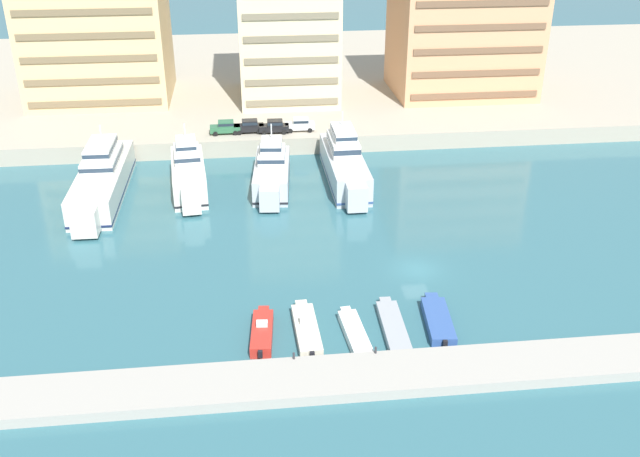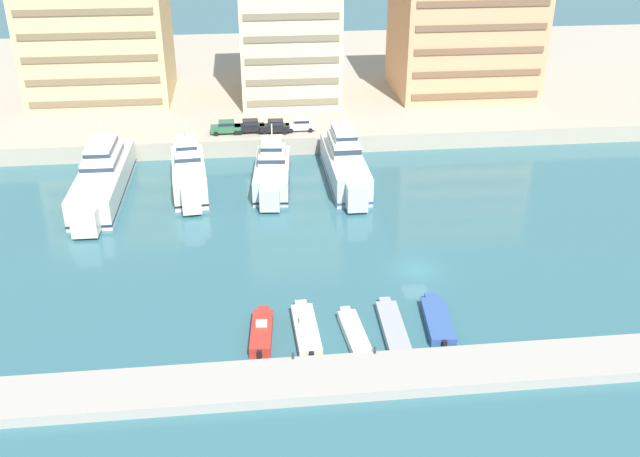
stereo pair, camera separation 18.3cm
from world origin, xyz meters
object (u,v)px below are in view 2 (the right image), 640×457
object	(u,v)px
car_black_left	(250,126)
motorboat_cream_left	(306,329)
yacht_silver_center_left	(345,163)
motorboat_red_far_left	(262,332)
yacht_silver_mid_left	(272,171)
yacht_ivory_far_left	(102,178)
motorboat_blue_center	(437,320)
yacht_ivory_left	(189,173)
motorboat_white_mid_left	(354,334)
car_black_mid_left	(275,126)
motorboat_grey_center_left	(393,327)
car_green_far_left	(226,127)
car_white_center_left	(301,124)

from	to	relation	value
car_black_left	motorboat_cream_left	bearing A→B (deg)	-85.47
yacht_silver_center_left	motorboat_red_far_left	distance (m)	34.42
yacht_silver_mid_left	yacht_ivory_far_left	bearing A→B (deg)	-179.26
motorboat_blue_center	yacht_silver_mid_left	bearing A→B (deg)	111.83
yacht_ivory_far_left	motorboat_blue_center	size ratio (longest dim) A/B	3.01
yacht_ivory_far_left	yacht_silver_mid_left	distance (m)	20.15
yacht_ivory_left	motorboat_blue_center	xyz separation A→B (m)	(22.51, -30.99, -1.90)
yacht_ivory_far_left	yacht_silver_center_left	distance (m)	29.26
yacht_ivory_far_left	motorboat_cream_left	xyz separation A→B (m)	(21.35, -31.06, -1.76)
motorboat_cream_left	motorboat_blue_center	bearing A→B (deg)	0.36
motorboat_white_mid_left	car_black_mid_left	bearing A→B (deg)	95.11
yacht_silver_center_left	motorboat_grey_center_left	bearing A→B (deg)	-90.97
motorboat_grey_center_left	car_green_far_left	xyz separation A→B (m)	(-14.15, 45.39, 2.97)
yacht_ivory_far_left	car_green_far_left	bearing A→B (deg)	43.68
motorboat_cream_left	car_white_center_left	xyz separation A→B (m)	(3.48, 44.98, 2.88)
yacht_ivory_left	yacht_silver_mid_left	bearing A→B (deg)	1.48
motorboat_cream_left	motorboat_blue_center	world-z (taller)	motorboat_cream_left
motorboat_cream_left	car_white_center_left	bearing A→B (deg)	85.57
motorboat_grey_center_left	motorboat_cream_left	bearing A→B (deg)	176.43
yacht_ivory_far_left	motorboat_blue_center	bearing A→B (deg)	-43.49
motorboat_cream_left	motorboat_white_mid_left	size ratio (longest dim) A/B	1.07
car_green_far_left	car_black_left	world-z (taller)	same
motorboat_blue_center	motorboat_white_mid_left	bearing A→B (deg)	-170.80
yacht_silver_mid_left	car_white_center_left	xyz separation A→B (m)	(4.68, 13.66, 1.30)
yacht_silver_center_left	car_green_far_left	distance (m)	19.44
car_black_left	car_white_center_left	world-z (taller)	same
yacht_silver_mid_left	car_green_far_left	world-z (taller)	yacht_silver_mid_left
motorboat_red_far_left	car_white_center_left	xyz separation A→B (m)	(7.19, 45.08, 2.82)
car_black_mid_left	motorboat_white_mid_left	bearing A→B (deg)	-84.89
yacht_ivory_far_left	car_black_mid_left	bearing A→B (deg)	32.45
yacht_ivory_left	car_green_far_left	size ratio (longest dim) A/B	3.60
car_black_left	car_black_mid_left	bearing A→B (deg)	-7.59
motorboat_red_far_left	yacht_ivory_far_left	bearing A→B (deg)	119.51
motorboat_red_far_left	car_black_mid_left	size ratio (longest dim) A/B	1.63
car_green_far_left	car_black_mid_left	distance (m)	6.70
yacht_silver_center_left	motorboat_cream_left	bearing A→B (deg)	-103.74
motorboat_cream_left	car_black_left	world-z (taller)	car_black_left
yacht_ivory_left	motorboat_white_mid_left	size ratio (longest dim) A/B	1.99
car_white_center_left	motorboat_cream_left	bearing A→B (deg)	-94.43
yacht_silver_mid_left	motorboat_white_mid_left	distance (m)	32.89
car_black_left	car_white_center_left	distance (m)	7.04
yacht_ivory_far_left	car_white_center_left	bearing A→B (deg)	29.28
yacht_ivory_left	car_black_mid_left	size ratio (longest dim) A/B	3.59
yacht_silver_center_left	car_white_center_left	bearing A→B (deg)	109.09
car_black_mid_left	motorboat_grey_center_left	bearing A→B (deg)	-80.59
motorboat_red_far_left	car_black_left	distance (m)	45.20
car_black_mid_left	car_black_left	bearing A→B (deg)	172.41
car_white_center_left	yacht_silver_center_left	bearing A→B (deg)	-70.91
motorboat_blue_center	car_white_center_left	size ratio (longest dim) A/B	1.85
motorboat_cream_left	car_green_far_left	distance (m)	45.54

